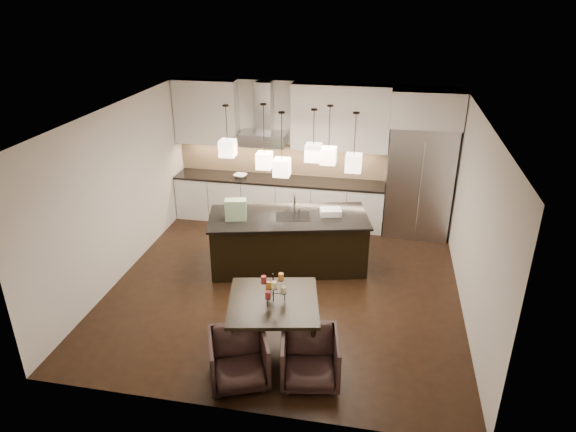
% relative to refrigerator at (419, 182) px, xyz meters
% --- Properties ---
extents(floor, '(5.50, 5.50, 0.02)m').
position_rel_refrigerator_xyz_m(floor, '(-2.10, -2.38, -1.08)').
color(floor, black).
rests_on(floor, ground).
extents(ceiling, '(5.50, 5.50, 0.02)m').
position_rel_refrigerator_xyz_m(ceiling, '(-2.10, -2.38, 1.73)').
color(ceiling, white).
rests_on(ceiling, wall_back).
extents(wall_back, '(5.50, 0.02, 2.80)m').
position_rel_refrigerator_xyz_m(wall_back, '(-2.10, 0.38, 0.32)').
color(wall_back, silver).
rests_on(wall_back, ground).
extents(wall_front, '(5.50, 0.02, 2.80)m').
position_rel_refrigerator_xyz_m(wall_front, '(-2.10, -5.14, 0.32)').
color(wall_front, silver).
rests_on(wall_front, ground).
extents(wall_left, '(0.02, 5.50, 2.80)m').
position_rel_refrigerator_xyz_m(wall_left, '(-4.86, -2.38, 0.32)').
color(wall_left, silver).
rests_on(wall_left, ground).
extents(wall_right, '(0.02, 5.50, 2.80)m').
position_rel_refrigerator_xyz_m(wall_right, '(0.66, -2.38, 0.32)').
color(wall_right, silver).
rests_on(wall_right, ground).
extents(refrigerator, '(1.20, 0.72, 2.15)m').
position_rel_refrigerator_xyz_m(refrigerator, '(0.00, 0.00, 0.00)').
color(refrigerator, '#B7B7BA').
rests_on(refrigerator, floor).
extents(fridge_panel, '(1.26, 0.72, 0.65)m').
position_rel_refrigerator_xyz_m(fridge_panel, '(0.00, 0.00, 1.40)').
color(fridge_panel, silver).
rests_on(fridge_panel, refrigerator).
extents(lower_cabinets, '(4.21, 0.62, 0.88)m').
position_rel_refrigerator_xyz_m(lower_cabinets, '(-2.73, 0.05, -0.64)').
color(lower_cabinets, silver).
rests_on(lower_cabinets, floor).
extents(countertop, '(4.21, 0.66, 0.04)m').
position_rel_refrigerator_xyz_m(countertop, '(-2.73, 0.05, -0.17)').
color(countertop, black).
rests_on(countertop, lower_cabinets).
extents(backsplash, '(4.21, 0.02, 0.63)m').
position_rel_refrigerator_xyz_m(backsplash, '(-2.73, 0.35, 0.16)').
color(backsplash, '#D3AE81').
rests_on(backsplash, countertop).
extents(upper_cab_left, '(1.25, 0.35, 1.25)m').
position_rel_refrigerator_xyz_m(upper_cab_left, '(-4.20, 0.19, 1.10)').
color(upper_cab_left, silver).
rests_on(upper_cab_left, wall_back).
extents(upper_cab_right, '(1.85, 0.35, 1.25)m').
position_rel_refrigerator_xyz_m(upper_cab_right, '(-1.55, 0.19, 1.10)').
color(upper_cab_right, silver).
rests_on(upper_cab_right, wall_back).
extents(hood_canopy, '(0.90, 0.52, 0.24)m').
position_rel_refrigerator_xyz_m(hood_canopy, '(-3.03, 0.10, 0.65)').
color(hood_canopy, '#B7B7BA').
rests_on(hood_canopy, wall_back).
extents(hood_chimney, '(0.30, 0.28, 0.96)m').
position_rel_refrigerator_xyz_m(hood_chimney, '(-3.03, 0.21, 1.24)').
color(hood_chimney, '#B7B7BA').
rests_on(hood_chimney, hood_canopy).
extents(fruit_bowl, '(0.30, 0.30, 0.06)m').
position_rel_refrigerator_xyz_m(fruit_bowl, '(-3.50, 0.00, -0.12)').
color(fruit_bowl, silver).
rests_on(fruit_bowl, countertop).
extents(island_body, '(2.74, 1.60, 0.90)m').
position_rel_refrigerator_xyz_m(island_body, '(-2.18, -1.74, -0.62)').
color(island_body, black).
rests_on(island_body, floor).
extents(island_top, '(2.84, 1.70, 0.04)m').
position_rel_refrigerator_xyz_m(island_top, '(-2.18, -1.74, -0.15)').
color(island_top, black).
rests_on(island_top, island_body).
extents(faucet, '(0.16, 0.26, 0.39)m').
position_rel_refrigerator_xyz_m(faucet, '(-2.10, -1.62, 0.06)').
color(faucet, silver).
rests_on(faucet, island_top).
extents(tote_bag, '(0.38, 0.26, 0.35)m').
position_rel_refrigerator_xyz_m(tote_bag, '(-3.00, -2.02, 0.04)').
color(tote_bag, '#1C682C').
rests_on(tote_bag, island_top).
extents(food_container, '(0.40, 0.32, 0.10)m').
position_rel_refrigerator_xyz_m(food_container, '(-1.49, -1.55, -0.08)').
color(food_container, silver).
rests_on(food_container, island_top).
extents(dining_table, '(1.37, 1.37, 0.70)m').
position_rel_refrigerator_xyz_m(dining_table, '(-1.97, -3.88, -0.73)').
color(dining_table, black).
rests_on(dining_table, floor).
extents(candelabra, '(0.39, 0.39, 0.41)m').
position_rel_refrigerator_xyz_m(candelabra, '(-1.97, -3.88, -0.17)').
color(candelabra, black).
rests_on(candelabra, dining_table).
extents(candle_a, '(0.08, 0.08, 0.09)m').
position_rel_refrigerator_xyz_m(candle_a, '(-1.84, -3.85, -0.21)').
color(candle_a, beige).
rests_on(candle_a, candelabra).
extents(candle_b, '(0.08, 0.08, 0.09)m').
position_rel_refrigerator_xyz_m(candle_b, '(-2.05, -3.78, -0.21)').
color(candle_b, orange).
rests_on(candle_b, candelabra).
extents(candle_c, '(0.08, 0.08, 0.09)m').
position_rel_refrigerator_xyz_m(candle_c, '(-2.01, -4.00, -0.21)').
color(candle_c, maroon).
rests_on(candle_c, candelabra).
extents(candle_d, '(0.08, 0.08, 0.09)m').
position_rel_refrigerator_xyz_m(candle_d, '(-1.88, -3.78, -0.06)').
color(candle_d, orange).
rests_on(candle_d, candelabra).
extents(candle_e, '(0.08, 0.08, 0.09)m').
position_rel_refrigerator_xyz_m(candle_e, '(-2.09, -3.88, -0.06)').
color(candle_e, maroon).
rests_on(candle_e, candelabra).
extents(candle_f, '(0.08, 0.08, 0.09)m').
position_rel_refrigerator_xyz_m(candle_f, '(-1.93, -3.99, -0.06)').
color(candle_f, beige).
rests_on(candle_f, candelabra).
extents(armchair_left, '(0.92, 0.93, 0.65)m').
position_rel_refrigerator_xyz_m(armchair_left, '(-2.24, -4.64, -0.75)').
color(armchair_left, black).
rests_on(armchair_left, floor).
extents(armchair_right, '(0.81, 0.83, 0.66)m').
position_rel_refrigerator_xyz_m(armchair_right, '(-1.39, -4.47, -0.75)').
color(armchair_right, black).
rests_on(armchair_right, floor).
extents(pendant_a, '(0.24, 0.24, 0.26)m').
position_rel_refrigerator_xyz_m(pendant_a, '(-3.12, -1.90, 1.04)').
color(pendant_a, beige).
rests_on(pendant_a, ceiling).
extents(pendant_b, '(0.24, 0.24, 0.26)m').
position_rel_refrigerator_xyz_m(pendant_b, '(-2.58, -1.71, 0.81)').
color(pendant_b, beige).
rests_on(pendant_b, ceiling).
extents(pendant_c, '(0.24, 0.24, 0.26)m').
position_rel_refrigerator_xyz_m(pendant_c, '(-1.76, -1.92, 1.06)').
color(pendant_c, beige).
rests_on(pendant_c, ceiling).
extents(pendant_d, '(0.24, 0.24, 0.26)m').
position_rel_refrigerator_xyz_m(pendant_d, '(-1.55, -1.62, 0.92)').
color(pendant_d, beige).
rests_on(pendant_d, ceiling).
extents(pendant_e, '(0.24, 0.24, 0.26)m').
position_rel_refrigerator_xyz_m(pendant_e, '(-1.13, -2.01, 0.96)').
color(pendant_e, beige).
rests_on(pendant_e, ceiling).
extents(pendant_f, '(0.24, 0.24, 0.26)m').
position_rel_refrigerator_xyz_m(pendant_f, '(-2.19, -2.19, 0.88)').
color(pendant_f, beige).
rests_on(pendant_f, ceiling).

